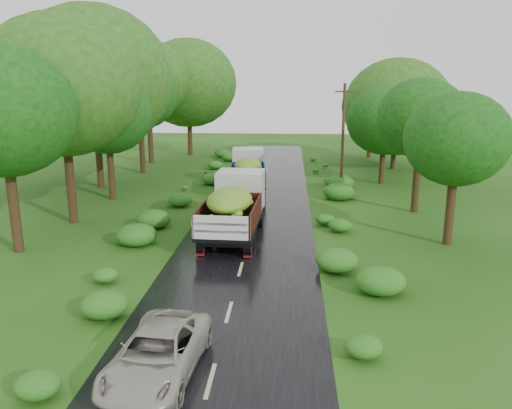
# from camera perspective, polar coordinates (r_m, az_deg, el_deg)

# --- Properties ---
(ground) EXTENTS (120.00, 120.00, 0.00)m
(ground) POSITION_cam_1_polar(r_m,az_deg,el_deg) (17.30, -3.11, -12.22)
(ground) COLOR #1A3F0D
(ground) RESTS_ON ground
(road) EXTENTS (6.50, 80.00, 0.02)m
(road) POSITION_cam_1_polar(r_m,az_deg,el_deg) (21.87, -1.52, -6.45)
(road) COLOR black
(road) RESTS_ON ground
(road_lines) EXTENTS (0.12, 69.60, 0.00)m
(road_lines) POSITION_cam_1_polar(r_m,az_deg,el_deg) (22.81, -1.28, -5.55)
(road_lines) COLOR #BFB78C
(road_lines) RESTS_ON road
(truck_near) EXTENTS (2.78, 7.15, 2.96)m
(truck_near) POSITION_cam_1_polar(r_m,az_deg,el_deg) (24.85, -2.45, 0.06)
(truck_near) COLOR black
(truck_near) RESTS_ON ground
(truck_far) EXTENTS (2.85, 6.76, 2.77)m
(truck_far) POSITION_cam_1_polar(r_m,az_deg,el_deg) (35.51, -0.93, 4.08)
(truck_far) COLOR black
(truck_far) RESTS_ON ground
(car) EXTENTS (2.42, 4.63, 1.24)m
(car) POSITION_cam_1_polar(r_m,az_deg,el_deg) (13.95, -11.20, -16.36)
(car) COLOR #AFAA9B
(car) RESTS_ON road
(utility_pole) EXTENTS (1.31, 0.30, 7.50)m
(utility_pole) POSITION_cam_1_polar(r_m,az_deg,el_deg) (35.85, 9.90, 7.68)
(utility_pole) COLOR #382616
(utility_pole) RESTS_ON ground
(trees_left) EXTENTS (7.93, 35.50, 9.97)m
(trees_left) POSITION_cam_1_polar(r_m,az_deg,el_deg) (39.77, -14.64, 12.77)
(trees_left) COLOR black
(trees_left) RESTS_ON ground
(trees_right) EXTENTS (6.06, 31.90, 7.39)m
(trees_right) POSITION_cam_1_polar(r_m,az_deg,el_deg) (40.81, 15.71, 9.98)
(trees_right) COLOR black
(trees_right) RESTS_ON ground
(shrubs) EXTENTS (11.90, 44.00, 0.70)m
(shrubs) POSITION_cam_1_polar(r_m,az_deg,el_deg) (30.36, 0.08, 0.05)
(shrubs) COLOR #286016
(shrubs) RESTS_ON ground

